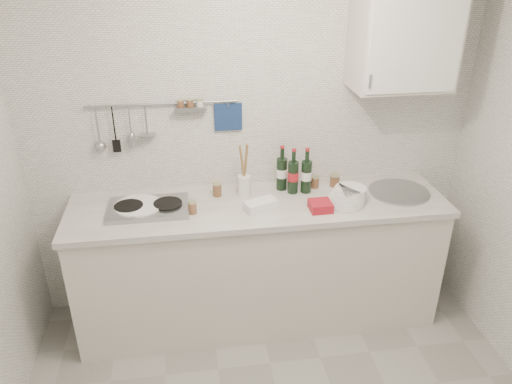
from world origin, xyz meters
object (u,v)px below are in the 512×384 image
Objects in this scene: plate_stack_hob at (137,208)px; utensil_crock at (244,182)px; wine_bottles at (294,170)px; plate_stack_sink at (348,196)px; wall_cabinet at (405,31)px.

utensil_crock is (0.69, 0.14, 0.06)m from plate_stack_hob.
wine_bottles is 0.34m from utensil_crock.
plate_stack_hob is 1.33m from plate_stack_sink.
utensil_crock is (-0.64, 0.22, 0.04)m from plate_stack_sink.
plate_stack_sink is (-0.34, -0.20, -0.98)m from wall_cabinet.
plate_stack_hob is 0.71m from utensil_crock.
utensil_crock is at bearing 11.07° from plate_stack_hob.
plate_stack_sink is at bearing -19.05° from utensil_crock.
plate_stack_sink is 0.73× the size of utensil_crock.
utensil_crock is (-0.98, 0.02, -0.95)m from wall_cabinet.
plate_stack_hob is 0.87× the size of utensil_crock.
utensil_crock is at bearing 179.05° from wall_cabinet.
wall_cabinet is 1.95m from plate_stack_hob.
plate_stack_hob is at bearing 176.30° from plate_stack_sink.
utensil_crock is at bearing 160.95° from plate_stack_sink.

